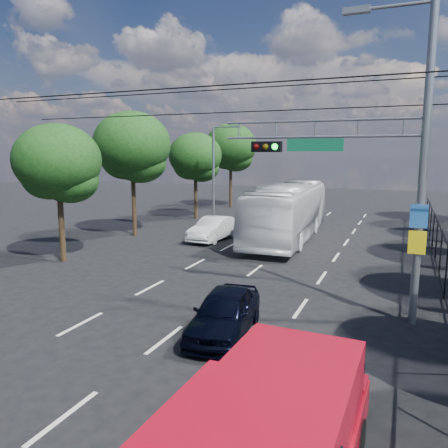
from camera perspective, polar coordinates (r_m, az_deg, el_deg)
The scene contains 13 objects.
ground at distance 10.12m, azimuth -20.23°, elevation -22.61°, with size 120.00×120.00×0.00m, color black.
lane_markings at distance 21.70m, azimuth 5.75°, elevation -4.75°, with size 6.12×38.00×0.01m.
signal_mast at distance 14.17m, azimuth 19.72°, elevation 8.71°, with size 6.43×0.39×9.50m.
streetlight_left at distance 30.80m, azimuth -1.10°, elevation 6.86°, with size 2.09×0.22×7.08m.
utility_wires at distance 16.29m, azimuth 0.64°, elevation 16.27°, with size 22.00×5.04×0.74m.
fence_right at distance 18.87m, azimuth 26.78°, elevation -4.65°, with size 0.06×34.03×2.00m.
tree_left_b at distance 22.25m, azimuth -20.78°, elevation 6.97°, with size 4.08×4.08×6.63m.
tree_left_c at distance 28.09m, azimuth -11.85°, elevation 9.39°, with size 4.80×4.80×7.80m.
tree_left_d at distance 34.81m, azimuth -3.72°, elevation 8.40°, with size 4.20×4.20×6.83m.
tree_left_e at distance 42.19m, azimuth 0.92°, elevation 9.68°, with size 4.92×4.92×7.99m.
navy_hatchback at distance 12.94m, azimuth 0.07°, elevation -11.47°, with size 1.58×3.92×1.34m, color black.
white_bus at distance 26.88m, azimuth 8.36°, elevation 1.62°, with size 2.87×12.27×3.42m, color silver.
white_van at distance 26.45m, azimuth -1.38°, elevation -0.60°, with size 1.50×4.29×1.41m, color silver.
Camera 1 is at (6.08, -6.16, 5.26)m, focal length 35.00 mm.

